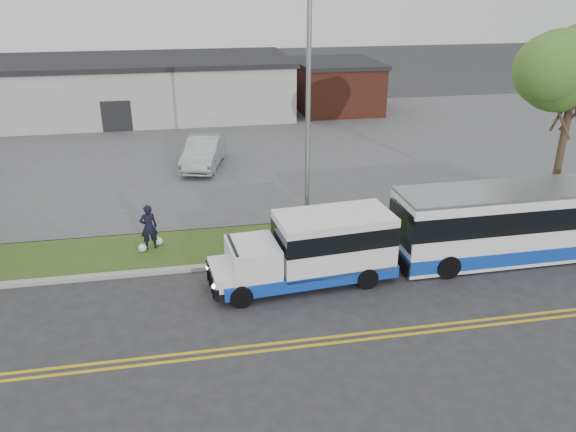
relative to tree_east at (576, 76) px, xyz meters
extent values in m
plane|color=#28282B|center=(-14.00, -3.00, -6.20)|extent=(140.00, 140.00, 0.00)
cube|color=gold|center=(-14.00, -6.85, -6.20)|extent=(70.00, 0.12, 0.01)
cube|color=gold|center=(-14.00, -7.15, -6.20)|extent=(70.00, 0.12, 0.01)
cube|color=#9E9B93|center=(-14.00, -1.90, -6.13)|extent=(80.00, 0.30, 0.15)
cube|color=#2F541C|center=(-14.00, -0.10, -6.15)|extent=(80.00, 3.30, 0.10)
cube|color=#4C4C4F|center=(-14.00, 14.00, -6.15)|extent=(80.00, 25.00, 0.10)
cube|color=#9E9E99|center=(-20.00, 24.00, -4.20)|extent=(25.00, 10.00, 4.00)
cube|color=black|center=(-20.00, 24.00, -2.03)|extent=(25.40, 10.40, 0.35)
cube|color=black|center=(-20.00, 19.05, -5.10)|extent=(2.00, 0.15, 2.20)
cube|color=brown|center=(-3.50, 23.00, -4.40)|extent=(6.00, 7.00, 3.60)
cube|color=black|center=(-3.50, 23.00, -2.45)|extent=(6.30, 7.30, 0.30)
cylinder|color=#36251D|center=(0.00, 0.00, -3.72)|extent=(0.32, 0.32, 4.76)
ellipsoid|color=#3B6924|center=(0.00, 0.00, 0.02)|extent=(5.20, 5.20, 4.42)
cylinder|color=gray|center=(-11.00, -0.20, -1.35)|extent=(0.18, 0.18, 9.50)
cube|color=#0F3BAC|center=(-11.73, -3.50, -5.71)|extent=(6.23, 2.59, 0.45)
cube|color=white|center=(-10.76, -3.41, -4.69)|extent=(4.09, 2.40, 1.87)
cube|color=black|center=(-10.76, -3.41, -4.38)|extent=(4.12, 2.44, 0.67)
cube|color=white|center=(-13.60, -3.67, -5.00)|extent=(1.77, 2.06, 1.07)
cube|color=black|center=(-14.27, -3.73, -4.82)|extent=(0.24, 1.70, 0.80)
cube|color=white|center=(-14.58, -3.76, -5.45)|extent=(1.05, 1.90, 0.49)
cube|color=black|center=(-14.98, -3.79, -5.71)|extent=(0.30, 1.83, 0.45)
sphere|color=#FFD88C|center=(-14.96, -4.46, -5.49)|extent=(0.19, 0.19, 0.18)
sphere|color=#FFD88C|center=(-15.08, -3.13, -5.49)|extent=(0.19, 0.19, 0.18)
cylinder|color=black|center=(-14.13, -4.68, -5.83)|extent=(0.77, 0.32, 0.75)
cylinder|color=black|center=(-14.31, -2.77, -5.83)|extent=(0.77, 0.32, 0.75)
cylinder|color=black|center=(-9.78, -4.29, -5.83)|extent=(0.77, 0.32, 0.75)
cylinder|color=black|center=(-9.96, -2.37, -5.83)|extent=(0.77, 0.32, 0.75)
cube|color=white|center=(-3.24, -3.02, -4.81)|extent=(9.94, 2.37, 2.61)
cube|color=#0F3BAC|center=(-3.24, -3.02, -5.71)|extent=(9.96, 2.39, 0.54)
cube|color=black|center=(-3.24, -3.02, -4.31)|extent=(9.98, 2.40, 0.86)
cube|color=black|center=(-8.15, -3.07, -4.49)|extent=(0.11, 2.07, 1.44)
cube|color=black|center=(-8.22, -3.07, -5.80)|extent=(0.13, 2.26, 0.45)
cube|color=gray|center=(-3.24, -3.02, -3.48)|extent=(9.94, 2.37, 0.11)
cylinder|color=black|center=(-6.74, -4.12, -5.77)|extent=(0.87, 0.30, 0.87)
cylinder|color=black|center=(-6.77, -1.99, -5.77)|extent=(0.87, 0.30, 0.87)
cylinder|color=black|center=(-0.91, -1.92, -5.77)|extent=(0.87, 0.30, 0.87)
imported|color=black|center=(-17.16, 0.04, -5.20)|extent=(0.74, 0.57, 1.81)
imported|color=#A0A3A7|center=(-14.57, 10.04, -5.28)|extent=(2.93, 5.27, 1.64)
sphere|color=white|center=(-17.46, -0.21, -5.94)|extent=(0.32, 0.32, 0.32)
sphere|color=white|center=(-16.86, 0.29, -5.94)|extent=(0.32, 0.32, 0.32)
camera|label=1|loc=(-15.55, -20.27, 3.60)|focal=35.00mm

